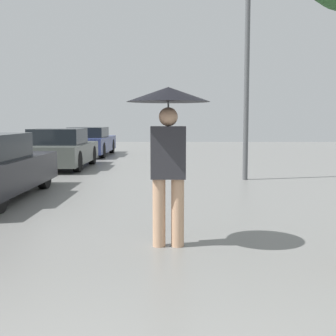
{
  "coord_description": "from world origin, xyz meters",
  "views": [
    {
      "loc": [
        0.35,
        -1.1,
        1.47
      ],
      "look_at": [
        0.29,
        4.22,
        0.92
      ],
      "focal_mm": 50.0,
      "sensor_mm": 36.0,
      "label": 1
    }
  ],
  "objects_px": {
    "pedestrian": "(168,125)",
    "parked_car_farthest": "(90,142)",
    "parked_car_third": "(60,150)",
    "street_lamp": "(247,67)"
  },
  "relations": [
    {
      "from": "pedestrian",
      "to": "parked_car_farthest",
      "type": "distance_m",
      "value": 14.33
    },
    {
      "from": "parked_car_third",
      "to": "parked_car_farthest",
      "type": "xyz_separation_m",
      "value": [
        -0.0,
        5.06,
        -0.01
      ]
    },
    {
      "from": "parked_car_third",
      "to": "street_lamp",
      "type": "height_order",
      "value": "street_lamp"
    },
    {
      "from": "pedestrian",
      "to": "street_lamp",
      "type": "height_order",
      "value": "street_lamp"
    },
    {
      "from": "parked_car_farthest",
      "to": "pedestrian",
      "type": "bearing_deg",
      "value": -76.23
    },
    {
      "from": "pedestrian",
      "to": "street_lamp",
      "type": "relative_size",
      "value": 0.39
    },
    {
      "from": "pedestrian",
      "to": "parked_car_third",
      "type": "bearing_deg",
      "value": 111.07
    },
    {
      "from": "street_lamp",
      "to": "parked_car_farthest",
      "type": "bearing_deg",
      "value": 123.81
    },
    {
      "from": "street_lamp",
      "to": "parked_car_third",
      "type": "bearing_deg",
      "value": 152.31
    },
    {
      "from": "pedestrian",
      "to": "parked_car_third",
      "type": "distance_m",
      "value": 9.5
    }
  ]
}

